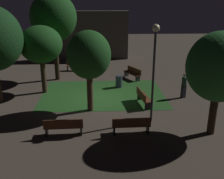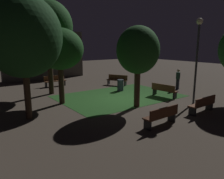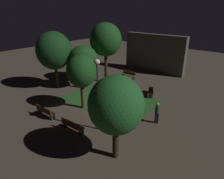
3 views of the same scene
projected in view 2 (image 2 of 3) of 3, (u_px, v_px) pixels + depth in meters
The scene contains 15 objects.
ground_plane at pixel (123, 99), 14.20m from camera, with size 60.00×60.00×0.00m, color #473D33.
grass_lawn at pixel (119, 96), 15.10m from camera, with size 8.00×5.70×0.01m, color #23511E.
bench_near_trees at pixel (162, 116), 9.55m from camera, with size 1.81×0.53×0.88m.
bench_by_lamp at pixel (203, 104), 11.35m from camera, with size 1.81×0.53×0.88m.
bench_front_right at pixel (117, 80), 19.03m from camera, with size 1.25×1.82×0.88m.
bench_back_row at pixel (55, 81), 18.55m from camera, with size 1.81×0.50×0.88m.
bench_path_side at pixel (164, 90), 14.84m from camera, with size 0.71×1.85×0.88m.
tree_tall_center at pixel (60, 49), 12.60m from camera, with size 2.75×2.75×4.45m.
tree_left_canopy at pixel (48, 27), 14.87m from camera, with size 3.37×3.37×6.47m.
tree_right_canopy at pixel (138, 51), 11.93m from camera, with size 2.36×2.36×4.51m.
tree_near_wall at pixel (23, 36), 9.81m from camera, with size 3.51×3.51×5.76m.
lamp_post_plaza_east at pixel (198, 48), 12.52m from camera, with size 0.36×0.36×4.95m.
trash_bin at pixel (120, 85), 16.72m from camera, with size 0.47×0.47×0.87m, color #2D3842.
pedestrian at pixel (178, 79), 17.14m from camera, with size 0.34×0.32×1.61m.
building_wall_backdrop at pixel (44, 55), 22.20m from camera, with size 8.23×0.80×4.79m, color #4C4742.
Camera 2 is at (-8.67, -10.71, 3.56)m, focal length 35.15 mm.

